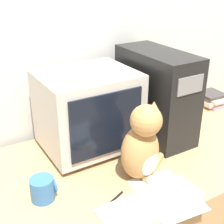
{
  "coord_description": "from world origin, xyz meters",
  "views": [
    {
      "loc": [
        -0.85,
        -0.64,
        1.59
      ],
      "look_at": [
        -0.19,
        0.44,
        1.0
      ],
      "focal_mm": 50.0,
      "sensor_mm": 36.0,
      "label": 1
    }
  ],
  "objects_px": {
    "book_stack": "(210,99)",
    "cat": "(142,146)",
    "keyboard": "(151,203)",
    "pen": "(113,201)",
    "computer_tower": "(156,95)",
    "mug": "(43,189)",
    "crt_monitor": "(88,111)"
  },
  "relations": [
    {
      "from": "keyboard",
      "to": "cat",
      "type": "xyz_separation_m",
      "value": [
        0.07,
        0.17,
        0.15
      ]
    },
    {
      "from": "computer_tower",
      "to": "cat",
      "type": "bearing_deg",
      "value": -135.38
    },
    {
      "from": "mug",
      "to": "book_stack",
      "type": "bearing_deg",
      "value": 14.23
    },
    {
      "from": "keyboard",
      "to": "book_stack",
      "type": "height_order",
      "value": "book_stack"
    },
    {
      "from": "computer_tower",
      "to": "pen",
      "type": "height_order",
      "value": "computer_tower"
    },
    {
      "from": "keyboard",
      "to": "pen",
      "type": "relative_size",
      "value": 3.39
    },
    {
      "from": "cat",
      "to": "book_stack",
      "type": "relative_size",
      "value": 1.72
    },
    {
      "from": "book_stack",
      "to": "mug",
      "type": "distance_m",
      "value": 1.33
    },
    {
      "from": "cat",
      "to": "book_stack",
      "type": "xyz_separation_m",
      "value": [
        0.87,
        0.41,
        -0.12
      ]
    },
    {
      "from": "keyboard",
      "to": "pen",
      "type": "distance_m",
      "value": 0.15
    },
    {
      "from": "cat",
      "to": "computer_tower",
      "type": "bearing_deg",
      "value": 33.54
    },
    {
      "from": "book_stack",
      "to": "pen",
      "type": "xyz_separation_m",
      "value": [
        -1.06,
        -0.49,
        -0.04
      ]
    },
    {
      "from": "cat",
      "to": "pen",
      "type": "xyz_separation_m",
      "value": [
        -0.19,
        -0.07,
        -0.16
      ]
    },
    {
      "from": "crt_monitor",
      "to": "keyboard",
      "type": "bearing_deg",
      "value": -89.26
    },
    {
      "from": "crt_monitor",
      "to": "computer_tower",
      "type": "xyz_separation_m",
      "value": [
        0.38,
        -0.05,
        0.03
      ]
    },
    {
      "from": "keyboard",
      "to": "pen",
      "type": "bearing_deg",
      "value": 141.53
    },
    {
      "from": "computer_tower",
      "to": "cat",
      "type": "xyz_separation_m",
      "value": [
        -0.3,
        -0.29,
        -0.07
      ]
    },
    {
      "from": "crt_monitor",
      "to": "cat",
      "type": "bearing_deg",
      "value": -76.8
    },
    {
      "from": "computer_tower",
      "to": "keyboard",
      "type": "bearing_deg",
      "value": -128.92
    },
    {
      "from": "cat",
      "to": "pen",
      "type": "height_order",
      "value": "cat"
    },
    {
      "from": "crt_monitor",
      "to": "computer_tower",
      "type": "relative_size",
      "value": 0.93
    },
    {
      "from": "computer_tower",
      "to": "mug",
      "type": "bearing_deg",
      "value": -163.86
    },
    {
      "from": "keyboard",
      "to": "book_stack",
      "type": "relative_size",
      "value": 2.06
    },
    {
      "from": "computer_tower",
      "to": "cat",
      "type": "relative_size",
      "value": 1.35
    },
    {
      "from": "book_stack",
      "to": "mug",
      "type": "relative_size",
      "value": 2.04
    },
    {
      "from": "crt_monitor",
      "to": "book_stack",
      "type": "xyz_separation_m",
      "value": [
        0.95,
        0.07,
        -0.17
      ]
    },
    {
      "from": "mug",
      "to": "keyboard",
      "type": "bearing_deg",
      "value": -36.14
    },
    {
      "from": "pen",
      "to": "crt_monitor",
      "type": "bearing_deg",
      "value": 75.18
    },
    {
      "from": "book_stack",
      "to": "cat",
      "type": "bearing_deg",
      "value": -154.6
    },
    {
      "from": "keyboard",
      "to": "cat",
      "type": "relative_size",
      "value": 1.19
    },
    {
      "from": "crt_monitor",
      "to": "keyboard",
      "type": "xyz_separation_m",
      "value": [
        0.01,
        -0.51,
        -0.2
      ]
    },
    {
      "from": "mug",
      "to": "computer_tower",
      "type": "bearing_deg",
      "value": 16.14
    }
  ]
}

